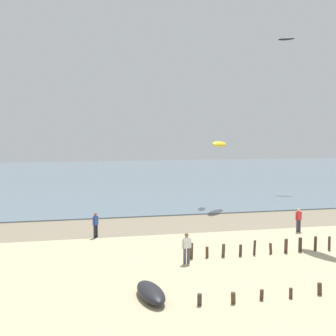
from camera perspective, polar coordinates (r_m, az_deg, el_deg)
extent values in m
cube|color=gray|center=(35.60, -3.23, -7.15)|extent=(120.00, 6.71, 0.01)
cube|color=slate|center=(73.30, -8.31, -1.03)|extent=(160.00, 70.00, 0.10)
cylinder|color=#3F322C|center=(19.99, 3.94, -16.01)|extent=(0.19, 0.21, 0.51)
cylinder|color=#493C25|center=(20.33, 8.11, -15.70)|extent=(0.22, 0.22, 0.50)
cylinder|color=#4D3427|center=(20.92, 11.56, -15.19)|extent=(0.18, 0.18, 0.47)
cylinder|color=#49322B|center=(21.42, 15.02, -14.79)|extent=(0.16, 0.17, 0.46)
cylinder|color=#4B3425|center=(22.18, 18.32, -14.07)|extent=(0.21, 0.22, 0.54)
cylinder|color=#483827|center=(26.60, 2.93, -10.25)|extent=(0.22, 0.23, 0.92)
cylinder|color=#4E3623|center=(26.89, 4.88, -10.39)|extent=(0.19, 0.18, 0.65)
cylinder|color=#4C3C29|center=(27.13, 6.90, -10.15)|extent=(0.22, 0.21, 0.77)
cylinder|color=#3D3127|center=(27.42, 9.00, -10.08)|extent=(0.19, 0.17, 0.69)
cylinder|color=#3D2F29|center=(27.83, 10.71, -9.69)|extent=(0.17, 0.18, 0.87)
cylinder|color=#473527|center=(28.27, 12.63, -9.74)|extent=(0.19, 0.19, 0.65)
cylinder|color=#4B3329|center=(28.68, 14.45, -9.35)|extent=(0.20, 0.24, 0.85)
cylinder|color=#3E3028|center=(29.14, 16.10, -9.15)|extent=(0.21, 0.22, 0.86)
cylinder|color=#463423|center=(29.62, 17.85, -8.95)|extent=(0.19, 0.19, 0.88)
cylinder|color=#48332B|center=(30.06, 19.41, -8.82)|extent=(0.16, 0.16, 0.85)
cylinder|color=#4C4C56|center=(25.69, 2.55, -10.82)|extent=(0.16, 0.16, 0.88)
cylinder|color=#4C4C56|center=(25.60, 2.09, -10.87)|extent=(0.16, 0.16, 0.88)
cube|color=white|center=(25.46, 2.32, -9.24)|extent=(0.39, 0.27, 0.60)
sphere|color=brown|center=(25.36, 2.33, -8.32)|extent=(0.22, 0.22, 0.22)
cylinder|color=white|center=(25.57, 2.82, -9.30)|extent=(0.09, 0.09, 0.52)
cylinder|color=white|center=(25.38, 1.82, -9.40)|extent=(0.09, 0.09, 0.52)
cylinder|color=#232328|center=(31.93, -9.10, -7.79)|extent=(0.16, 0.16, 0.88)
cylinder|color=#232328|center=(32.10, -8.86, -7.72)|extent=(0.16, 0.16, 0.88)
cube|color=#2D4CA5|center=(31.86, -9.00, -6.45)|extent=(0.40, 0.41, 0.60)
sphere|color=brown|center=(31.78, -9.01, -5.71)|extent=(0.22, 0.22, 0.22)
cylinder|color=#2D4CA5|center=(31.69, -9.27, -6.61)|extent=(0.09, 0.09, 0.52)
cylinder|color=#2D4CA5|center=(32.05, -8.73, -6.47)|extent=(0.09, 0.09, 0.52)
cylinder|color=#383842|center=(34.56, 15.77, -6.95)|extent=(0.16, 0.16, 0.88)
cylinder|color=#383842|center=(34.71, 16.03, -6.90)|extent=(0.16, 0.16, 0.88)
cube|color=red|center=(34.49, 15.93, -5.72)|extent=(0.40, 0.31, 0.60)
sphere|color=beige|center=(34.42, 15.94, -5.03)|extent=(0.22, 0.22, 0.22)
cylinder|color=red|center=(34.34, 15.64, -5.85)|extent=(0.09, 0.09, 0.52)
cylinder|color=red|center=(34.67, 16.21, -5.76)|extent=(0.09, 0.09, 0.52)
ellipsoid|color=black|center=(20.66, -2.16, -15.19)|extent=(1.25, 2.92, 0.57)
ellipsoid|color=yellow|center=(42.60, 6.40, 2.97)|extent=(2.75, 3.17, 0.72)
ellipsoid|color=black|center=(59.47, 14.48, 15.26)|extent=(1.98, 1.73, 0.40)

